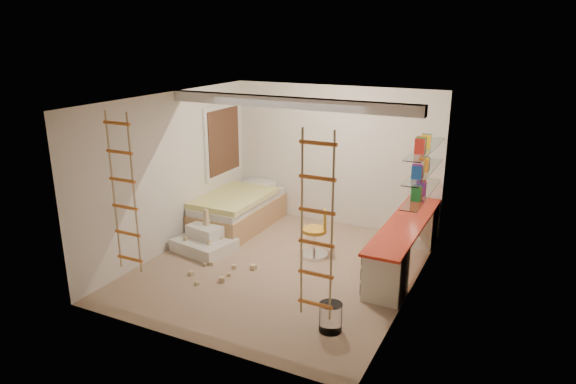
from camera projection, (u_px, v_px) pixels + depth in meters
The scene contains 15 objects.
floor at pixel (279, 268), 7.98m from camera, with size 4.50×4.50×0.00m, color #A18367.
ceiling_beam at pixel (288, 103), 7.48m from camera, with size 4.00×0.18×0.16m, color white.
window_frame at pixel (222, 141), 9.63m from camera, with size 0.06×1.15×1.35m, color white.
window_blind at pixel (224, 141), 9.62m from camera, with size 0.02×1.00×1.20m, color #4C2D1E.
rope_ladder_left at pixel (124, 194), 6.60m from camera, with size 0.41×0.04×2.13m, color orange, non-canonical shape.
rope_ladder_right at pixel (317, 228), 5.46m from camera, with size 0.41×0.04×2.13m, color orange, non-canonical shape.
waste_bin at pixel (331, 317), 6.25m from camera, with size 0.29×0.29×0.36m, color white.
desk at pixel (404, 243), 7.87m from camera, with size 0.56×2.80×0.75m.
shelves at pixel (424, 171), 7.71m from camera, with size 0.25×1.80×0.71m.
bed at pixel (239, 210), 9.56m from camera, with size 1.02×2.00×0.69m.
task_lamp at pixel (419, 181), 8.50m from camera, with size 0.14×0.36×0.57m.
swivel_chair at pixel (316, 240), 8.31m from camera, with size 0.61×0.61×0.78m.
play_platform at pixel (205, 241), 8.59m from camera, with size 1.04×0.87×0.41m.
toy_blocks at pixel (213, 251), 8.09m from camera, with size 1.40×1.28×0.68m.
books at pixel (424, 165), 7.68m from camera, with size 0.14×0.70×0.92m.
Camera 1 is at (3.33, -6.46, 3.51)m, focal length 32.00 mm.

